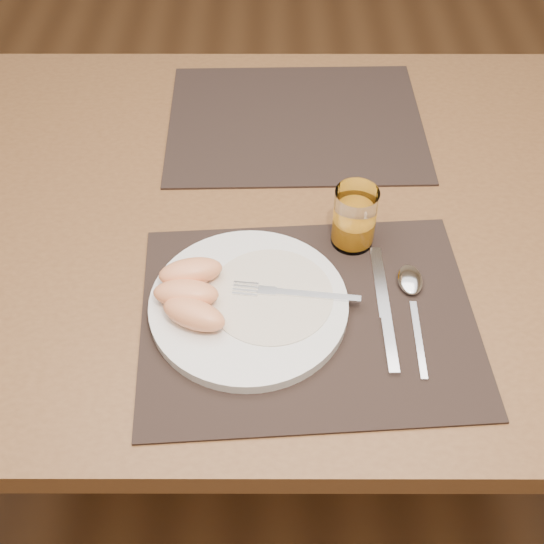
{
  "coord_description": "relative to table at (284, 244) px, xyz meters",
  "views": [
    {
      "loc": [
        -0.02,
        -0.79,
        1.48
      ],
      "look_at": [
        -0.02,
        -0.15,
        0.77
      ],
      "focal_mm": 45.0,
      "sensor_mm": 36.0,
      "label": 1
    }
  ],
  "objects": [
    {
      "name": "spoon",
      "position": [
        0.17,
        -0.17,
        0.09
      ],
      "size": [
        0.04,
        0.19,
        0.01
      ],
      "color": "silver",
      "rests_on": "placemat_near"
    },
    {
      "name": "juice_glass",
      "position": [
        0.1,
        -0.08,
        0.13
      ],
      "size": [
        0.06,
        0.06,
        0.1
      ],
      "color": "white",
      "rests_on": "placemat_near"
    },
    {
      "name": "plate_dressing",
      "position": [
        -0.02,
        -0.2,
        0.1
      ],
      "size": [
        0.17,
        0.17,
        0.0
      ],
      "color": "white",
      "rests_on": "plate"
    },
    {
      "name": "table",
      "position": [
        0.0,
        0.0,
        0.0
      ],
      "size": [
        1.4,
        0.9,
        0.75
      ],
      "color": "brown",
      "rests_on": "ground"
    },
    {
      "name": "placemat_far",
      "position": [
        0.02,
        0.22,
        0.09
      ],
      "size": [
        0.46,
        0.36,
        0.0
      ],
      "primitive_type": "cube",
      "rotation": [
        0.0,
        0.0,
        0.02
      ],
      "color": "black",
      "rests_on": "table"
    },
    {
      "name": "fork",
      "position": [
        -0.0,
        -0.19,
        0.11
      ],
      "size": [
        0.18,
        0.04,
        0.0
      ],
      "color": "silver",
      "rests_on": "plate"
    },
    {
      "name": "placemat_near",
      "position": [
        0.03,
        -0.22,
        0.09
      ],
      "size": [
        0.47,
        0.38,
        0.0
      ],
      "primitive_type": "cube",
      "rotation": [
        0.0,
        0.0,
        0.07
      ],
      "color": "black",
      "rests_on": "table"
    },
    {
      "name": "grapefruit_wedges",
      "position": [
        -0.13,
        -0.21,
        0.12
      ],
      "size": [
        0.11,
        0.14,
        0.04
      ],
      "color": "#F79E65",
      "rests_on": "plate"
    },
    {
      "name": "knife",
      "position": [
        0.13,
        -0.22,
        0.09
      ],
      "size": [
        0.02,
        0.22,
        0.01
      ],
      "color": "silver",
      "rests_on": "placemat_near"
    },
    {
      "name": "ground",
      "position": [
        0.0,
        0.0,
        -0.67
      ],
      "size": [
        5.0,
        5.0,
        0.0
      ],
      "primitive_type": "plane",
      "color": "brown",
      "rests_on": "ground"
    },
    {
      "name": "plate",
      "position": [
        -0.05,
        -0.21,
        0.1
      ],
      "size": [
        0.27,
        0.27,
        0.02
      ],
      "primitive_type": "cylinder",
      "color": "white",
      "rests_on": "placemat_near"
    }
  ]
}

